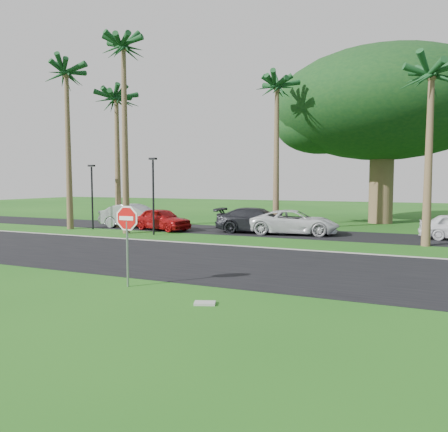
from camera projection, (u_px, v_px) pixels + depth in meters
ground at (165, 268)px, 16.27m from camera, size 120.00×120.00×0.00m
road at (191, 259)px, 18.09m from camera, size 120.00×8.00×0.02m
parking_strip at (269, 232)px, 27.67m from camera, size 120.00×5.00×0.02m
curb at (229, 245)px, 21.79m from camera, size 120.00×0.12×0.06m
stop_sign_near at (127, 229)px, 13.19m from camera, size 1.05×0.07×2.62m
palm_left_far at (66, 77)px, 28.91m from camera, size 5.00×5.00×11.50m
palm_left_mid at (116, 102)px, 29.84m from camera, size 5.00×5.00×10.00m
palm_left_near at (123, 51)px, 26.37m from camera, size 5.00×5.00×12.50m
palm_center at (277, 90)px, 28.33m from camera, size 5.00×5.00×10.50m
palm_right_near at (432, 79)px, 21.14m from camera, size 5.00×5.00×9.50m
canopy_tree at (383, 106)px, 33.24m from camera, size 16.50×16.50×13.12m
streetlight_left at (92, 192)px, 29.36m from camera, size 0.45×0.25×4.34m
streetlight_right at (153, 191)px, 26.22m from camera, size 0.45×0.25×4.64m
car_silver at (135, 216)px, 30.43m from camera, size 5.08×2.22×1.62m
car_red at (162, 219)px, 28.84m from camera, size 4.54×2.72×1.45m
car_dark at (258, 221)px, 27.28m from camera, size 5.55×2.69×1.56m
car_minivan at (294, 222)px, 26.48m from camera, size 5.64×3.27×1.48m
utility_slab at (205, 303)px, 11.39m from camera, size 0.64×0.52×0.06m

